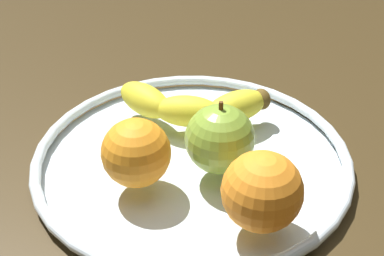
{
  "coord_description": "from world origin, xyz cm",
  "views": [
    {
      "loc": [
        3.95,
        -45.52,
        36.26
      ],
      "look_at": [
        0.0,
        0.0,
        4.8
      ],
      "focal_mm": 49.84,
      "sensor_mm": 36.0,
      "label": 1
    }
  ],
  "objects_px": {
    "banana": "(192,105)",
    "orange_center": "(136,153)",
    "fruit_bowl": "(192,157)",
    "orange_back_right": "(262,191)",
    "apple": "(220,139)"
  },
  "relations": [
    {
      "from": "apple",
      "to": "orange_center",
      "type": "height_order",
      "value": "apple"
    },
    {
      "from": "banana",
      "to": "orange_back_right",
      "type": "distance_m",
      "value": 0.18
    },
    {
      "from": "banana",
      "to": "orange_center",
      "type": "height_order",
      "value": "orange_center"
    },
    {
      "from": "banana",
      "to": "orange_center",
      "type": "relative_size",
      "value": 2.82
    },
    {
      "from": "apple",
      "to": "banana",
      "type": "bearing_deg",
      "value": 111.72
    },
    {
      "from": "fruit_bowl",
      "to": "orange_center",
      "type": "xyz_separation_m",
      "value": [
        -0.05,
        -0.05,
        0.04
      ]
    },
    {
      "from": "fruit_bowl",
      "to": "apple",
      "type": "relative_size",
      "value": 4.36
    },
    {
      "from": "banana",
      "to": "orange_center",
      "type": "bearing_deg",
      "value": -108.03
    },
    {
      "from": "fruit_bowl",
      "to": "orange_center",
      "type": "relative_size",
      "value": 5.03
    },
    {
      "from": "apple",
      "to": "orange_back_right",
      "type": "bearing_deg",
      "value": -62.32
    },
    {
      "from": "orange_center",
      "to": "orange_back_right",
      "type": "distance_m",
      "value": 0.13
    },
    {
      "from": "fruit_bowl",
      "to": "banana",
      "type": "relative_size",
      "value": 1.78
    },
    {
      "from": "apple",
      "to": "orange_center",
      "type": "xyz_separation_m",
      "value": [
        -0.08,
        -0.03,
        -0.0
      ]
    },
    {
      "from": "banana",
      "to": "orange_back_right",
      "type": "bearing_deg",
      "value": -62.39
    },
    {
      "from": "fruit_bowl",
      "to": "orange_back_right",
      "type": "xyz_separation_m",
      "value": [
        0.07,
        -0.1,
        0.05
      ]
    }
  ]
}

